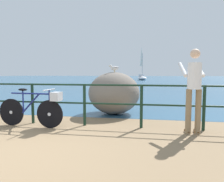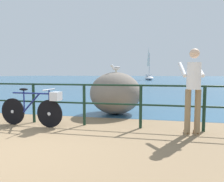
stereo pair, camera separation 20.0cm
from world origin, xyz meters
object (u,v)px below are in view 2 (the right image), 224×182
(bicycle, at_px, (36,107))
(person_at_railing, at_px, (193,87))
(sailboat, at_px, (149,76))
(seagull, at_px, (116,68))
(breakwater_boulder_main, at_px, (115,93))

(bicycle, xyz_separation_m, person_at_railing, (3.56, 0.08, 0.53))
(sailboat, bearing_deg, bicycle, -18.58)
(seagull, bearing_deg, breakwater_boulder_main, 20.12)
(breakwater_boulder_main, xyz_separation_m, seagull, (0.01, 0.01, 0.79))
(bicycle, relative_size, breakwater_boulder_main, 1.06)
(sailboat, bearing_deg, seagull, -15.98)
(bicycle, xyz_separation_m, seagull, (1.58, 1.95, 0.99))
(person_at_railing, height_order, breakwater_boulder_main, person_at_railing)
(bicycle, height_order, sailboat, sailboat)
(person_at_railing, relative_size, seagull, 5.36)
(person_at_railing, relative_size, sailboat, 0.29)
(bicycle, relative_size, person_at_railing, 0.95)
(seagull, distance_m, sailboat, 32.80)
(seagull, bearing_deg, bicycle, 24.55)
(bicycle, bearing_deg, breakwater_boulder_main, 55.15)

